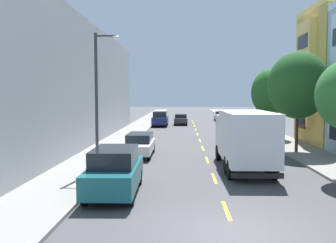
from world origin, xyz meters
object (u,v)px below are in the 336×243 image
(street_lamp, at_px, (99,92))
(moving_charcoal_sedan, at_px, (181,119))
(street_tree_third, at_px, (270,92))
(parked_wagon_white, at_px, (139,144))
(parked_hatchback_champagne, at_px, (220,116))
(parked_suv_forest, at_px, (247,129))
(parked_wagon_orange, at_px, (235,124))
(delivery_box_truck, at_px, (244,136))
(parked_suv_teal, at_px, (115,171))
(parked_suv_navy, at_px, (160,119))
(street_tree_second, at_px, (298,85))

(street_lamp, bearing_deg, moving_charcoal_sedan, 82.41)
(street_tree_third, bearing_deg, parked_wagon_white, -139.91)
(parked_hatchback_champagne, relative_size, parked_wagon_white, 0.86)
(street_lamp, distance_m, parked_suv_forest, 18.08)
(parked_hatchback_champagne, distance_m, parked_wagon_white, 33.96)
(street_lamp, relative_size, parked_wagon_orange, 1.52)
(delivery_box_truck, bearing_deg, street_tree_third, 71.28)
(parked_wagon_white, xyz_separation_m, moving_charcoal_sedan, (2.70, 25.76, -0.05))
(street_lamp, relative_size, moving_charcoal_sedan, 1.60)
(parked_wagon_orange, xyz_separation_m, parked_suv_teal, (-8.76, -26.18, 0.18))
(street_lamp, bearing_deg, parked_hatchback_champagne, 74.88)
(parked_suv_navy, relative_size, parked_suv_forest, 1.00)
(street_tree_third, bearing_deg, street_tree_second, -90.00)
(parked_suv_navy, xyz_separation_m, parked_wagon_white, (-0.01, -23.00, -0.18))
(parked_hatchback_champagne, height_order, parked_suv_forest, parked_suv_forest)
(parked_hatchback_champagne, distance_m, moving_charcoal_sedan, 9.35)
(parked_suv_forest, bearing_deg, parked_suv_teal, -115.18)
(street_lamp, bearing_deg, delivery_box_truck, 7.70)
(parked_wagon_orange, xyz_separation_m, parked_wagon_white, (-8.85, -16.68, 0.00))
(street_tree_third, height_order, parked_hatchback_champagne, street_tree_third)
(parked_suv_navy, bearing_deg, street_tree_second, -63.44)
(parked_wagon_orange, relative_size, parked_suv_navy, 0.98)
(street_tree_second, height_order, parked_suv_navy, street_tree_second)
(street_lamp, bearing_deg, parked_suv_forest, 54.69)
(street_lamp, relative_size, parked_suv_forest, 1.49)
(parked_hatchback_champagne, bearing_deg, parked_wagon_orange, -90.06)
(street_tree_second, relative_size, parked_suv_teal, 1.44)
(parked_hatchback_champagne, height_order, parked_wagon_white, same)
(street_lamp, distance_m, parked_wagon_white, 6.62)
(delivery_box_truck, bearing_deg, moving_charcoal_sedan, 96.81)
(parked_hatchback_champagne, height_order, moving_charcoal_sedan, parked_hatchback_champagne)
(parked_suv_teal, height_order, parked_hatchback_champagne, parked_suv_teal)
(street_lamp, distance_m, parked_suv_navy, 28.66)
(street_tree_second, xyz_separation_m, parked_suv_forest, (-2.08, 7.85, -3.80))
(street_tree_third, xyz_separation_m, parked_wagon_white, (-10.90, -9.17, -3.54))
(street_tree_third, relative_size, parked_wagon_white, 1.35)
(delivery_box_truck, bearing_deg, parked_suv_teal, -140.57)
(street_tree_third, distance_m, moving_charcoal_sedan, 18.85)
(street_tree_third, distance_m, parked_wagon_orange, 8.55)
(delivery_box_truck, xyz_separation_m, parked_wagon_orange, (2.55, 21.07, -1.05))
(street_lamp, height_order, parked_suv_forest, street_lamp)
(street_tree_second, xyz_separation_m, street_tree_third, (0.00, 7.95, -0.44))
(parked_suv_forest, bearing_deg, street_tree_third, 2.91)
(parked_wagon_orange, bearing_deg, delivery_box_truck, -96.91)
(street_lamp, xyz_separation_m, parked_wagon_white, (1.46, 5.44, -3.48))
(parked_suv_forest, bearing_deg, parked_wagon_orange, 89.75)
(parked_hatchback_champagne, bearing_deg, street_lamp, -105.12)
(street_tree_second, relative_size, street_lamp, 0.97)
(parked_wagon_orange, relative_size, parked_hatchback_champagne, 1.17)
(parked_suv_forest, bearing_deg, street_lamp, -125.31)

